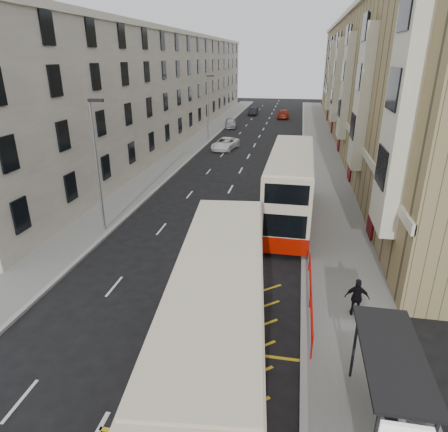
% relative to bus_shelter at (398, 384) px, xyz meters
% --- Properties ---
extents(ground, '(200.00, 200.00, 0.00)m').
position_rel_bus_shelter_xyz_m(ground, '(-8.34, 0.39, -2.14)').
color(ground, black).
rests_on(ground, ground).
extents(pavement_right, '(4.00, 120.00, 0.15)m').
position_rel_bus_shelter_xyz_m(pavement_right, '(-0.34, 30.39, -2.06)').
color(pavement_right, slate).
rests_on(pavement_right, ground).
extents(pavement_left, '(3.00, 120.00, 0.15)m').
position_rel_bus_shelter_xyz_m(pavement_left, '(-15.84, 30.39, -2.06)').
color(pavement_left, slate).
rests_on(pavement_left, ground).
extents(kerb_right, '(0.25, 120.00, 0.15)m').
position_rel_bus_shelter_xyz_m(kerb_right, '(-2.34, 30.39, -2.06)').
color(kerb_right, '#9A9A94').
rests_on(kerb_right, ground).
extents(kerb_left, '(0.25, 120.00, 0.15)m').
position_rel_bus_shelter_xyz_m(kerb_left, '(-14.34, 30.39, -2.06)').
color(kerb_left, '#9A9A94').
rests_on(kerb_left, ground).
extents(road_markings, '(10.00, 110.00, 0.01)m').
position_rel_bus_shelter_xyz_m(road_markings, '(-8.34, 45.39, -2.13)').
color(road_markings, silver).
rests_on(road_markings, ground).
extents(terrace_right, '(10.75, 79.00, 15.25)m').
position_rel_bus_shelter_xyz_m(terrace_right, '(6.54, 45.77, 5.38)').
color(terrace_right, '#907D53').
rests_on(terrace_right, ground).
extents(terrace_left, '(9.18, 79.00, 13.25)m').
position_rel_bus_shelter_xyz_m(terrace_left, '(-21.77, 45.89, 4.38)').
color(terrace_left, beige).
rests_on(terrace_left, ground).
extents(bus_shelter, '(1.65, 4.25, 2.70)m').
position_rel_bus_shelter_xyz_m(bus_shelter, '(0.00, 0.00, 0.00)').
color(bus_shelter, black).
rests_on(bus_shelter, pavement_right).
extents(guard_railing, '(0.06, 6.56, 1.01)m').
position_rel_bus_shelter_xyz_m(guard_railing, '(-2.09, 6.14, -1.28)').
color(guard_railing, red).
rests_on(guard_railing, pavement_right).
extents(street_lamp_near, '(0.93, 0.18, 8.00)m').
position_rel_bus_shelter_xyz_m(street_lamp_near, '(-14.69, 12.39, 2.50)').
color(street_lamp_near, gray).
rests_on(street_lamp_near, pavement_left).
extents(street_lamp_far, '(0.93, 0.18, 8.00)m').
position_rel_bus_shelter_xyz_m(street_lamp_far, '(-14.69, 42.39, 2.50)').
color(street_lamp_far, gray).
rests_on(street_lamp_far, pavement_left).
extents(double_decker_front, '(3.86, 11.82, 4.63)m').
position_rel_bus_shelter_xyz_m(double_decker_front, '(-5.16, 1.26, 0.22)').
color(double_decker_front, beige).
rests_on(double_decker_front, ground).
extents(double_decker_rear, '(2.86, 11.84, 4.71)m').
position_rel_bus_shelter_xyz_m(double_decker_rear, '(-3.39, 16.42, 0.26)').
color(double_decker_rear, beige).
rests_on(double_decker_rear, ground).
extents(pedestrian_far, '(1.02, 0.47, 1.70)m').
position_rel_bus_shelter_xyz_m(pedestrian_far, '(-0.22, 5.94, -1.14)').
color(pedestrian_far, black).
rests_on(pedestrian_far, pavement_right).
extents(white_van, '(3.08, 5.19, 1.35)m').
position_rel_bus_shelter_xyz_m(white_van, '(-11.52, 37.39, -1.46)').
color(white_van, white).
rests_on(white_van, ground).
extents(car_silver, '(2.40, 4.43, 1.43)m').
position_rel_bus_shelter_xyz_m(car_silver, '(-13.52, 52.76, -1.42)').
color(car_silver, '#A8ABB0').
rests_on(car_silver, ground).
extents(car_dark, '(1.58, 4.22, 1.38)m').
position_rel_bus_shelter_xyz_m(car_dark, '(-11.66, 67.72, -1.45)').
color(car_dark, black).
rests_on(car_dark, ground).
extents(car_red, '(2.13, 5.21, 1.51)m').
position_rel_bus_shelter_xyz_m(car_red, '(-5.92, 64.65, -1.38)').
color(car_red, maroon).
rests_on(car_red, ground).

